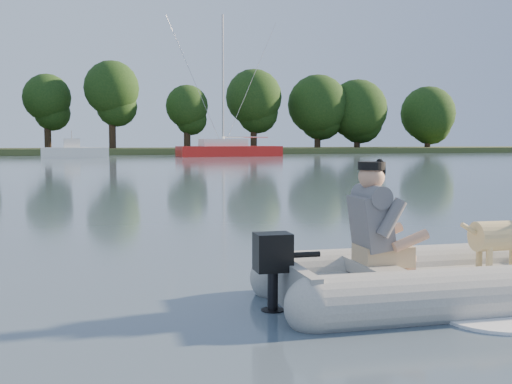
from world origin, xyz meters
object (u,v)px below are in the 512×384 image
object	(u,v)px
dinghy	(444,237)
man	(373,219)
dog	(502,241)
motorboat	(75,145)
sailboat	(228,150)

from	to	relation	value
dinghy	man	distance (m)	0.67
dog	motorboat	distance (m)	48.59
sailboat	man	bearing A→B (deg)	-106.04
dog	motorboat	world-z (taller)	motorboat
dinghy	motorboat	size ratio (longest dim) A/B	0.78
dog	motorboat	xyz separation A→B (m)	(-2.02, 48.54, 0.55)
dinghy	sailboat	world-z (taller)	sailboat
motorboat	sailboat	world-z (taller)	sailboat
dinghy	sailboat	size ratio (longest dim) A/B	0.34
motorboat	sailboat	distance (m)	12.85
man	motorboat	bearing A→B (deg)	94.48
man	sailboat	distance (m)	50.37
man	motorboat	xyz separation A→B (m)	(-0.78, 48.46, 0.32)
man	sailboat	bearing A→B (deg)	79.72
man	motorboat	world-z (taller)	motorboat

